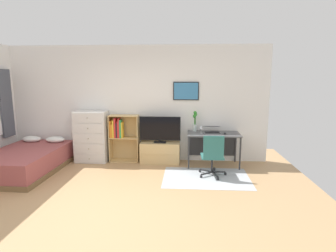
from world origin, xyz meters
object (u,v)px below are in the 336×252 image
Objects in this scene: tv_stand at (160,152)px; wine_glass at (201,127)px; dresser at (92,137)px; laptop at (212,130)px; bamboo_vase at (195,120)px; bed at (26,161)px; bookshelf at (121,134)px; television at (160,130)px; office_chair at (213,155)px; desk at (213,138)px; computer_mouse at (225,133)px.

wine_glass is at bearing -8.91° from tv_stand.
tv_stand is (1.61, 0.02, -0.36)m from dresser.
bamboo_vase is (-0.38, 0.14, 0.19)m from laptop.
bookshelf is (1.85, 0.87, 0.41)m from bed.
television reaches higher than office_chair.
wine_glass is at bearing -159.09° from desk.
laptop is at bearing 85.04° from office_chair.
television is at bearing -4.49° from bookshelf.
bamboo_vase is (-0.41, 0.13, 0.38)m from desk.
wine_glass is at bearing 11.26° from bed.
wine_glass is at bearing -2.94° from dresser.
dresser is 1.08× the size of bookshelf.
television reaches higher than tv_stand.
laptop is 0.88× the size of bamboo_vase.
television is (1.61, -0.01, 0.19)m from dresser.
office_chair is (3.89, -0.04, 0.22)m from bed.
tv_stand is 0.78× the size of desk.
bamboo_vase is at bearing 8.10° from television.
computer_mouse is at bearing 62.84° from office_chair.
bamboo_vase is (0.80, 0.09, 0.75)m from tv_stand.
office_chair is at bearing -115.52° from computer_mouse.
dresser is 2.44m from bamboo_vase.
bamboo_vase is (0.80, 0.11, 0.20)m from television.
bamboo_vase is at bearing 119.09° from wine_glass.
office_chair is at bearing 0.23° from bed.
television is 1.22m from desk.
bamboo_vase reaches higher than desk.
computer_mouse is at bearing -3.43° from dresser.
bed is at bearing -163.85° from television.
tv_stand is at bearing -3.10° from bookshelf.
tv_stand is 1.55m from computer_mouse.
bamboo_vase is at bearing 156.04° from computer_mouse.
dresser reaches higher than computer_mouse.
dresser is 2.56m from wine_glass.
computer_mouse reaches higher than desk.
television reaches higher than bed.
bed is 4.07m from desk.
desk is 1.34× the size of office_chair.
bed is at bearing -154.72° from bookshelf.
laptop is 0.45m from bamboo_vase.
laptop is at bearing -20.22° from bamboo_vase.
wine_glass is at bearing 104.04° from office_chair.
computer_mouse reaches higher than tv_stand.
television is (0.92, -0.07, 0.14)m from bookshelf.
tv_stand is at bearing 140.93° from office_chair.
wine_glass reaches higher than computer_mouse.
computer_mouse is 0.54m from wine_glass.
desk is at bearing -17.54° from bamboo_vase.
bookshelf is 2.38m from computer_mouse.
wine_glass is at bearing -6.04° from bookshelf.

